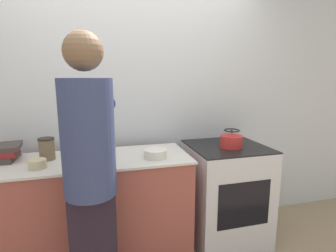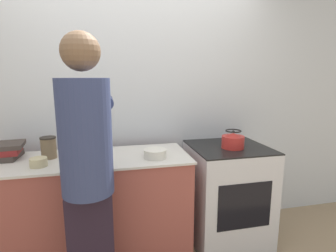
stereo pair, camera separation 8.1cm
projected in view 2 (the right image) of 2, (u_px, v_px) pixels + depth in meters
wall_back at (134, 104)px, 2.54m from camera, size 8.00×0.05×2.60m
counter at (94, 210)px, 2.19m from camera, size 1.58×0.62×0.92m
oven at (227, 194)px, 2.50m from camera, size 0.69×0.67×0.93m
person at (88, 169)px, 1.63m from camera, size 0.36×0.60×1.82m
cutting_board at (90, 157)px, 2.10m from camera, size 0.30×0.24×0.02m
knife at (86, 154)px, 2.12m from camera, size 0.23×0.14×0.01m
kettle at (233, 141)px, 2.35m from camera, size 0.20×0.20×0.16m
bowl_prep at (38, 162)px, 1.90m from camera, size 0.12×0.12×0.06m
bowl_mixing at (155, 153)px, 2.10m from camera, size 0.18×0.18×0.07m
canister_jar at (49, 148)px, 2.08m from camera, size 0.12×0.12×0.17m
book_stack at (8, 150)px, 2.08m from camera, size 0.24×0.28×0.12m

